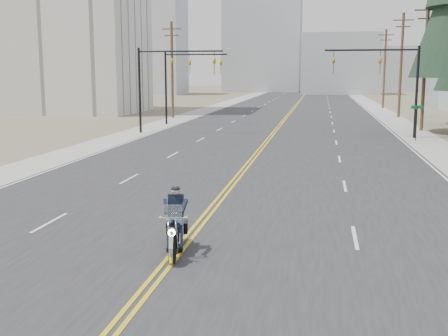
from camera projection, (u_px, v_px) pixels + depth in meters
name	position (u px, v px, depth m)	size (l,w,h in m)	color
ground_plane	(160.00, 274.00, 14.06)	(400.00, 400.00, 0.00)	#776D56
road	(295.00, 107.00, 82.06)	(20.00, 200.00, 0.01)	#303033
sidewalk_left	(217.00, 106.00, 83.99)	(3.00, 200.00, 0.01)	#A5A5A0
sidewalk_right	(375.00, 108.00, 80.12)	(3.00, 200.00, 0.01)	#A5A5A0
traffic_mast_left	(163.00, 73.00, 45.83)	(7.10, 0.26, 7.00)	black
traffic_mast_right	(390.00, 73.00, 42.81)	(7.10, 0.26, 7.00)	black
traffic_mast_far	(183.00, 74.00, 53.67)	(6.10, 0.26, 7.00)	black
street_sign	(417.00, 117.00, 41.08)	(0.90, 0.06, 2.62)	black
utility_pole_c	(425.00, 64.00, 47.91)	(2.20, 0.30, 11.00)	brown
utility_pole_d	(401.00, 64.00, 62.44)	(2.20, 0.30, 11.50)	brown
utility_pole_e	(385.00, 67.00, 78.99)	(2.20, 0.30, 11.00)	brown
utility_pole_left	(172.00, 68.00, 61.87)	(2.20, 0.30, 10.50)	brown
haze_bldg_a	(153.00, 46.00, 129.81)	(14.00, 12.00, 22.00)	#B7BCC6
haze_bldg_b	(340.00, 64.00, 132.96)	(18.00, 14.00, 14.00)	#ADB2B7
haze_bldg_d	(263.00, 42.00, 149.89)	(20.00, 15.00, 26.00)	#ADB2B7
haze_bldg_e	(400.00, 69.00, 154.55)	(14.00, 14.00, 12.00)	#B7BCC6
haze_bldg_f	(115.00, 61.00, 147.41)	(12.00, 12.00, 16.00)	#ADB2B7
motorcyclist	(175.00, 221.00, 15.53)	(1.02, 2.38, 1.86)	black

